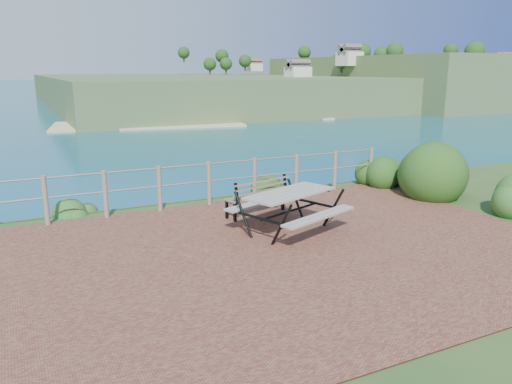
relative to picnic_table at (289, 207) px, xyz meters
The scene contains 10 objects.
ground 1.20m from the picnic_table, 128.20° to the right, with size 10.00×7.00×0.12m, color brown.
ocean 199.15m from the picnic_table, 90.19° to the left, with size 1200.00×1200.00×0.00m, color #156B82.
safety_railing 2.59m from the picnic_table, 105.10° to the left, with size 9.40×0.10×1.00m.
distant_bay 265.38m from the picnic_table, 49.49° to the left, with size 290.00×232.36×24.00m.
picnic_table is the anchor object (origin of this frame).
park_bench 1.34m from the picnic_table, 92.33° to the left, with size 1.49×0.70×0.82m.
shrub_right_front 4.62m from the picnic_table, ahead, with size 1.60×1.60×2.27m, color #214615.
shrub_right_edge 4.95m from the picnic_table, 29.25° to the left, with size 1.02×1.02×1.46m, color #214615.
shrub_lip_west 4.78m from the picnic_table, 137.30° to the left, with size 0.74×0.74×0.47m, color #274D1D.
shrub_lip_east 3.74m from the picnic_table, 68.16° to the left, with size 0.82×0.82×0.58m, color #214615.
Camera 1 is at (-3.90, -7.04, 3.05)m, focal length 35.00 mm.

